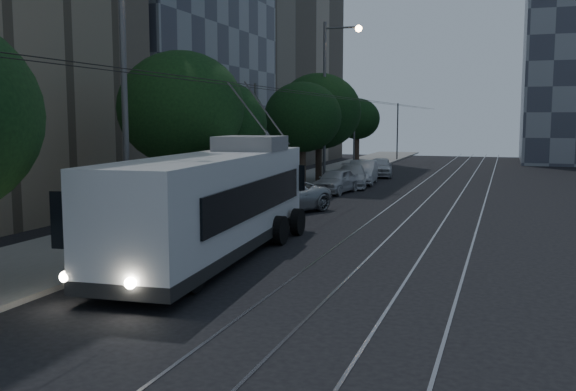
# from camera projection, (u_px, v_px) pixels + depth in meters

# --- Properties ---
(ground) EXTENTS (120.00, 120.00, 0.00)m
(ground) POSITION_uv_depth(u_px,v_px,m) (298.00, 267.00, 19.00)
(ground) COLOR black
(ground) RESTS_ON ground
(sidewalk) EXTENTS (5.00, 90.00, 0.15)m
(sidewalk) POSITION_uv_depth(u_px,v_px,m) (283.00, 188.00, 40.19)
(sidewalk) COLOR slate
(sidewalk) RESTS_ON ground
(tram_rails) EXTENTS (4.52, 90.00, 0.02)m
(tram_rails) POSITION_uv_depth(u_px,v_px,m) (446.00, 195.00, 36.97)
(tram_rails) COLOR gray
(tram_rails) RESTS_ON ground
(overhead_wires) EXTENTS (2.23, 90.00, 6.00)m
(overhead_wires) POSITION_uv_depth(u_px,v_px,m) (322.00, 134.00, 38.97)
(overhead_wires) COLOR black
(overhead_wires) RESTS_ON ground
(trolleybus) EXTENTS (3.59, 12.70, 5.63)m
(trolleybus) POSITION_uv_depth(u_px,v_px,m) (216.00, 203.00, 20.27)
(trolleybus) COLOR silver
(trolleybus) RESTS_ON ground
(pickup_silver) EXTENTS (4.55, 6.09, 1.54)m
(pickup_silver) POSITION_uv_depth(u_px,v_px,m) (277.00, 197.00, 29.74)
(pickup_silver) COLOR #A3A7AB
(pickup_silver) RESTS_ON ground
(car_white_a) EXTENTS (2.26, 4.49, 1.47)m
(car_white_a) POSITION_uv_depth(u_px,v_px,m) (336.00, 181.00, 37.98)
(car_white_a) COLOR silver
(car_white_a) RESTS_ON ground
(car_white_b) EXTENTS (2.89, 5.26, 1.44)m
(car_white_b) POSITION_uv_depth(u_px,v_px,m) (351.00, 176.00, 41.21)
(car_white_b) COLOR #B4B5B8
(car_white_b) RESTS_ON ground
(car_white_c) EXTENTS (2.19, 4.96, 1.58)m
(car_white_c) POSITION_uv_depth(u_px,v_px,m) (363.00, 172.00, 43.32)
(car_white_c) COLOR silver
(car_white_c) RESTS_ON ground
(car_white_d) EXTENTS (2.42, 4.58, 1.48)m
(car_white_d) POSITION_uv_depth(u_px,v_px,m) (380.00, 167.00, 48.68)
(car_white_d) COLOR silver
(car_white_d) RESTS_ON ground
(tree_1) EXTENTS (5.22, 5.22, 7.15)m
(tree_1) POSITION_uv_depth(u_px,v_px,m) (181.00, 109.00, 26.32)
(tree_1) COLOR #2E2219
(tree_1) RESTS_ON ground
(tree_2) EXTENTS (4.31, 4.31, 6.11)m
(tree_2) POSITION_uv_depth(u_px,v_px,m) (219.00, 124.00, 28.65)
(tree_2) COLOR #2E2219
(tree_2) RESTS_ON ground
(tree_3) EXTENTS (4.88, 4.88, 6.69)m
(tree_3) POSITION_uv_depth(u_px,v_px,m) (303.00, 117.00, 40.18)
(tree_3) COLOR #2E2219
(tree_3) RESTS_ON ground
(tree_4) EXTENTS (5.73, 5.73, 7.47)m
(tree_4) POSITION_uv_depth(u_px,v_px,m) (319.00, 111.00, 43.57)
(tree_4) COLOR #2E2219
(tree_4) RESTS_ON ground
(tree_5) EXTENTS (3.87, 3.87, 6.12)m
(tree_5) POSITION_uv_depth(u_px,v_px,m) (357.00, 119.00, 54.59)
(tree_5) COLOR #2E2219
(tree_5) RESTS_ON ground
(streetlamp_near) EXTENTS (2.35, 0.44, 9.68)m
(streetlamp_near) POSITION_uv_depth(u_px,v_px,m) (135.00, 72.00, 20.08)
(streetlamp_near) COLOR #575759
(streetlamp_near) RESTS_ON ground
(streetlamp_far) EXTENTS (2.56, 0.44, 10.65)m
(streetlamp_far) POSITION_uv_depth(u_px,v_px,m) (331.00, 88.00, 41.98)
(streetlamp_far) COLOR #575759
(streetlamp_far) RESTS_ON ground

